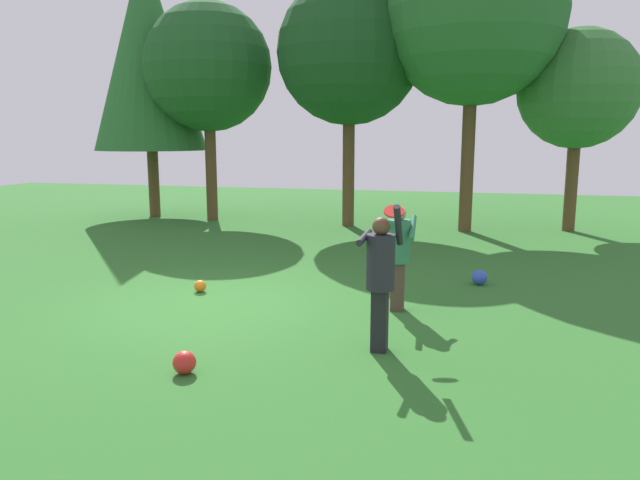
% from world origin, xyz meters
% --- Properties ---
extents(ground_plane, '(40.00, 40.00, 0.00)m').
position_xyz_m(ground_plane, '(0.00, 0.00, 0.00)').
color(ground_plane, '#2D6B28').
extents(person_thrower, '(0.50, 0.57, 1.80)m').
position_xyz_m(person_thrower, '(2.83, -1.26, 0.97)').
color(person_thrower, black).
rests_on(person_thrower, ground_plane).
extents(person_catcher, '(0.50, 0.54, 1.56)m').
position_xyz_m(person_catcher, '(2.83, 0.49, 0.92)').
color(person_catcher, '#4C382D').
rests_on(person_catcher, ground_plane).
extents(frisbee, '(0.31, 0.30, 0.15)m').
position_xyz_m(frisbee, '(2.86, -0.37, 1.59)').
color(frisbee, red).
extents(ball_red, '(0.26, 0.26, 0.26)m').
position_xyz_m(ball_red, '(0.88, -2.50, 0.13)').
color(ball_red, red).
rests_on(ball_red, ground_plane).
extents(ball_blue, '(0.27, 0.27, 0.27)m').
position_xyz_m(ball_blue, '(4.03, 2.36, 0.13)').
color(ball_blue, blue).
rests_on(ball_blue, ground_plane).
extents(ball_orange, '(0.20, 0.20, 0.20)m').
position_xyz_m(ball_orange, '(-0.48, 0.71, 0.10)').
color(ball_orange, orange).
rests_on(ball_orange, ground_plane).
extents(tree_center, '(4.02, 4.02, 6.88)m').
position_xyz_m(tree_center, '(0.40, 8.62, 4.85)').
color(tree_center, brown).
rests_on(tree_center, ground_plane).
extents(tree_far_right, '(3.14, 3.14, 5.36)m').
position_xyz_m(tree_far_right, '(6.45, 9.16, 3.77)').
color(tree_far_right, brown).
rests_on(tree_far_right, ground_plane).
extents(tree_right, '(4.69, 4.69, 8.02)m').
position_xyz_m(tree_right, '(3.70, 8.38, 5.66)').
color(tree_right, brown).
rests_on(tree_right, ground_plane).
extents(tree_left, '(3.79, 3.79, 6.48)m').
position_xyz_m(tree_left, '(-3.92, 8.77, 4.56)').
color(tree_left, brown).
rests_on(tree_left, ground_plane).
extents(tree_far_left, '(3.47, 3.47, 8.28)m').
position_xyz_m(tree_far_left, '(-6.08, 9.09, 5.18)').
color(tree_far_left, brown).
rests_on(tree_far_left, ground_plane).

